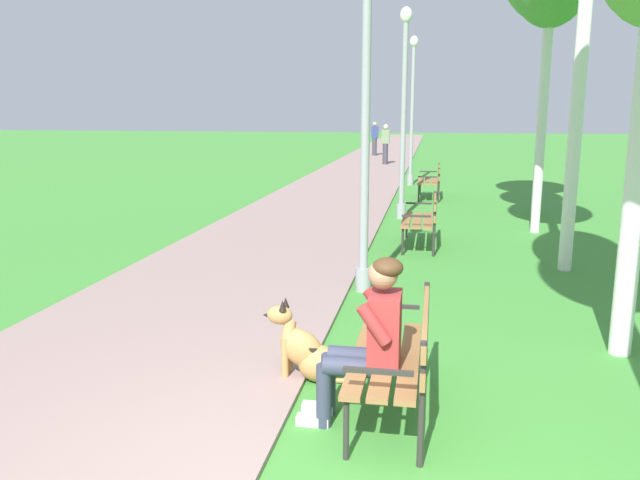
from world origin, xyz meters
The scene contains 11 objects.
paved_path centered at (-2.00, 24.00, 0.02)m, with size 3.27×60.00×0.04m, color gray.
park_bench_near centered at (0.44, 1.27, 0.51)m, with size 0.55×1.50×0.85m.
park_bench_mid centered at (0.50, 7.31, 0.51)m, with size 0.55×1.50×0.85m.
park_bench_far centered at (0.59, 13.22, 0.51)m, with size 0.55×1.50×0.85m.
person_seated_on_near_bench centered at (0.23, 1.09, 0.68)m, with size 0.74×0.49×1.25m.
dog_shepherd centered at (-0.35, 1.75, 0.26)m, with size 0.83×0.30×0.71m.
lamp_post_near centered at (-0.19, 4.53, 2.21)m, with size 0.24×0.24×4.28m.
lamp_post_mid centered at (-0.01, 10.07, 2.19)m, with size 0.24×0.24×4.23m.
lamp_post_far centered at (-0.06, 16.15, 2.24)m, with size 0.24×0.24×4.34m.
pedestrian_distant centered at (-1.35, 22.95, 0.84)m, with size 0.32×0.22×1.65m.
pedestrian_further_distant centered at (-2.26, 27.88, 0.84)m, with size 0.32×0.22×1.65m.
Camera 1 is at (0.65, -3.18, 2.26)m, focal length 35.62 mm.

